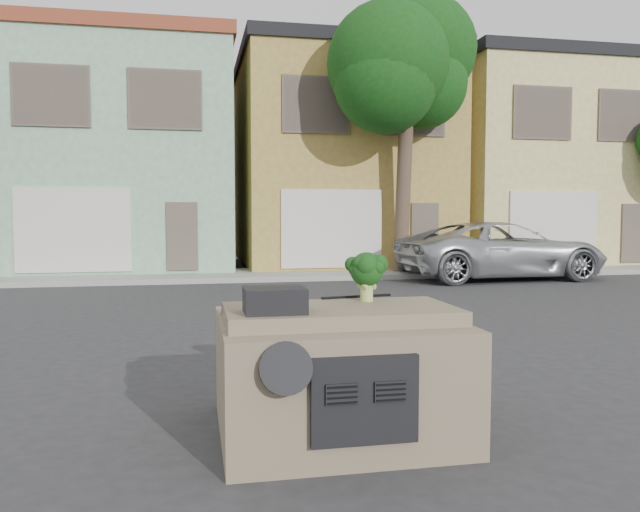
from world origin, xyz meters
name	(u,v)px	position (x,y,z in m)	size (l,w,h in m)	color
ground_plane	(286,355)	(0.00, 0.00, 0.00)	(120.00, 120.00, 0.00)	#303033
sidewalk	(235,275)	(0.00, 10.50, 0.07)	(40.00, 3.00, 0.15)	gray
townhouse_mint	(126,160)	(-3.50, 14.50, 3.77)	(7.20, 8.20, 7.55)	#87B490
townhouse_tan	(336,163)	(4.00, 14.50, 3.77)	(7.20, 8.20, 7.55)	#AA8B42
townhouse_beige	(521,167)	(11.50, 14.50, 3.77)	(7.20, 8.20, 7.55)	#D8CA7F
silver_pickup	(501,279)	(7.60, 8.53, 0.00)	(2.78, 6.03, 1.68)	#ABAEB2
tree_near	(404,136)	(5.00, 9.80, 4.25)	(4.40, 4.00, 8.50)	#133F11
car_dashboard	(336,368)	(0.00, -3.00, 0.56)	(2.00, 1.80, 1.12)	#766750
instrument_hump	(275,300)	(-0.58, -3.35, 1.22)	(0.48, 0.38, 0.20)	black
wiper_arm	(357,296)	(0.28, -2.62, 1.13)	(0.70, 0.03, 0.02)	black
broccoli	(367,276)	(0.31, -2.87, 1.34)	(0.37, 0.37, 0.45)	#10330F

